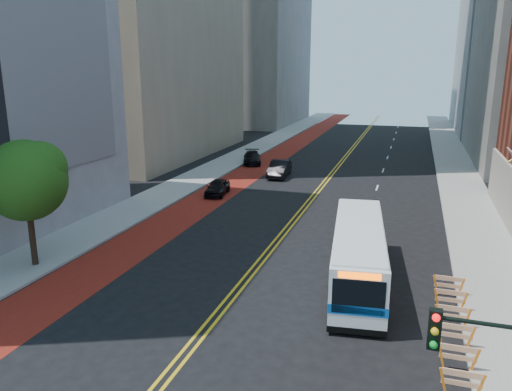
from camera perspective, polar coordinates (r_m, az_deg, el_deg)
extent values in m
plane|color=black|center=(19.17, -9.12, -18.60)|extent=(160.00, 160.00, 0.00)
cube|color=gray|center=(49.43, -6.11, 2.35)|extent=(4.00, 140.00, 0.15)
cube|color=gray|center=(45.64, 22.71, 0.27)|extent=(4.00, 140.00, 0.15)
cube|color=#63140E|center=(48.04, -1.84, 1.99)|extent=(3.60, 140.00, 0.01)
cube|color=gold|center=(46.08, 7.49, 1.33)|extent=(0.14, 140.00, 0.01)
cube|color=gold|center=(46.02, 7.93, 1.30)|extent=(0.14, 140.00, 0.01)
cube|color=silver|center=(22.91, 9.04, -12.70)|extent=(0.14, 2.20, 0.01)
cube|color=silver|center=(30.20, 11.38, -5.94)|extent=(0.14, 2.20, 0.01)
cube|color=silver|center=(37.79, 12.76, -1.85)|extent=(0.14, 2.20, 0.01)
cube|color=silver|center=(45.51, 13.67, 0.87)|extent=(0.14, 2.20, 0.01)
cube|color=silver|center=(53.32, 14.32, 2.80)|extent=(0.14, 2.20, 0.01)
cube|color=silver|center=(61.18, 14.80, 4.23)|extent=(0.14, 2.20, 0.01)
cube|color=silver|center=(69.07, 15.18, 5.34)|extent=(0.14, 2.20, 0.01)
cube|color=silver|center=(76.98, 15.47, 6.22)|extent=(0.14, 2.20, 0.01)
cube|color=silver|center=(84.91, 15.72, 6.93)|extent=(0.14, 2.20, 0.01)
cube|color=silver|center=(92.85, 15.92, 7.52)|extent=(0.14, 2.20, 0.01)
cube|color=silver|center=(100.80, 16.09, 8.02)|extent=(0.14, 2.20, 0.01)
cube|color=orange|center=(18.31, 20.60, -19.29)|extent=(0.32, 0.06, 0.99)
cube|color=orange|center=(18.44, 24.21, -19.43)|extent=(0.32, 0.06, 0.99)
cube|color=orange|center=(18.15, 22.54, -18.31)|extent=(1.25, 0.05, 0.22)
cube|color=orange|center=(18.34, 22.43, -19.24)|extent=(1.25, 0.05, 0.18)
cube|color=orange|center=(19.63, 20.40, -16.82)|extent=(0.32, 0.06, 0.99)
cube|color=orange|center=(19.74, 23.73, -16.97)|extent=(0.32, 0.06, 0.99)
cube|color=orange|center=(19.48, 22.18, -15.89)|extent=(1.25, 0.05, 0.22)
cube|color=orange|center=(19.65, 22.08, -16.78)|extent=(1.25, 0.05, 0.18)
cube|color=orange|center=(20.98, 20.23, -14.66)|extent=(0.32, 0.06, 0.99)
cube|color=orange|center=(21.08, 23.31, -14.82)|extent=(0.32, 0.06, 0.99)
cube|color=orange|center=(20.84, 21.88, -13.78)|extent=(1.25, 0.05, 0.22)
cube|color=orange|center=(21.00, 21.79, -14.63)|extent=(1.25, 0.05, 0.18)
cube|color=orange|center=(22.35, 20.09, -12.77)|extent=(0.32, 0.06, 0.99)
cube|color=orange|center=(22.45, 22.96, -12.93)|extent=(0.32, 0.06, 0.99)
cube|color=orange|center=(22.22, 21.62, -11.93)|extent=(1.25, 0.05, 0.22)
cube|color=orange|center=(22.37, 21.54, -12.74)|extent=(1.25, 0.05, 0.18)
cube|color=orange|center=(23.75, 19.96, -11.10)|extent=(0.32, 0.06, 0.99)
cube|color=orange|center=(23.84, 22.64, -11.25)|extent=(0.32, 0.06, 0.99)
cube|color=orange|center=(23.62, 21.39, -10.30)|extent=(1.25, 0.05, 0.22)
cube|color=orange|center=(23.77, 21.32, -11.07)|extent=(1.25, 0.05, 0.18)
cube|color=orange|center=(25.16, 19.85, -9.61)|extent=(0.32, 0.06, 0.99)
cube|color=orange|center=(25.25, 22.37, -9.77)|extent=(0.32, 0.06, 0.99)
cube|color=orange|center=(25.04, 21.19, -8.85)|extent=(1.25, 0.05, 0.22)
cube|color=orange|center=(25.18, 21.12, -9.59)|extent=(1.25, 0.05, 0.18)
cylinder|color=black|center=(28.95, -24.20, -4.22)|extent=(0.32, 0.32, 3.20)
sphere|color=#19470F|center=(28.20, -24.83, 1.57)|extent=(4.20, 4.20, 4.20)
sphere|color=#19470F|center=(27.98, -23.50, 2.88)|extent=(2.80, 2.80, 2.80)
sphere|color=#19470F|center=(28.25, -26.07, 2.29)|extent=(2.40, 2.40, 2.40)
cylinder|color=black|center=(12.12, 24.70, -13.18)|extent=(2.00, 0.10, 0.10)
cube|color=black|center=(12.15, 19.74, -14.18)|extent=(0.28, 0.22, 0.95)
sphere|color=red|center=(11.87, 19.90, -13.01)|extent=(0.18, 0.18, 0.18)
sphere|color=yellow|center=(12.02, 19.76, -14.41)|extent=(0.18, 0.18, 0.18)
sphere|color=#0CA526|center=(12.18, 19.63, -15.78)|extent=(0.18, 0.18, 0.18)
cube|color=silver|center=(25.03, 11.60, -6.46)|extent=(3.49, 10.89, 2.54)
cube|color=#1051A5|center=(25.16, 11.56, -7.26)|extent=(3.52, 10.93, 0.40)
cube|color=black|center=(25.55, 11.65, -5.00)|extent=(3.18, 7.71, 0.85)
cube|color=black|center=(20.05, 11.63, -11.30)|extent=(2.04, 0.31, 1.43)
cube|color=black|center=(29.96, 11.64, -2.18)|extent=(1.85, 0.29, 0.89)
cube|color=#FF5905|center=(19.67, 11.77, -8.97)|extent=(1.62, 0.25, 0.27)
cube|color=silver|center=(24.59, 11.76, -3.59)|extent=(3.31, 10.35, 0.11)
cube|color=black|center=(25.50, 11.46, -9.13)|extent=(3.51, 10.92, 0.27)
cylinder|color=black|center=(22.34, 8.70, -12.16)|extent=(0.36, 0.92, 0.89)
cylinder|color=black|center=(22.39, 14.21, -12.40)|extent=(0.36, 0.92, 0.89)
cylinder|color=black|center=(28.24, 9.34, -6.36)|extent=(0.36, 0.92, 0.89)
cylinder|color=black|center=(28.27, 13.63, -6.56)|extent=(0.36, 0.92, 0.89)
cylinder|color=black|center=(29.44, 9.44, -5.48)|extent=(0.36, 0.92, 0.89)
cylinder|color=black|center=(29.47, 13.55, -5.68)|extent=(0.36, 0.92, 0.89)
imported|color=black|center=(41.79, -4.43, 0.95)|extent=(1.95, 3.94, 1.29)
imported|color=black|center=(48.67, 2.69, 3.08)|extent=(1.96, 4.87, 1.57)
imported|color=black|center=(55.24, -0.44, 4.35)|extent=(3.23, 4.98, 1.34)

